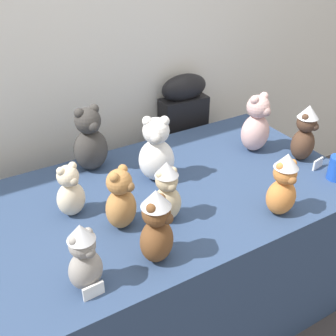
# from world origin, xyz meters

# --- Properties ---
(wall_back) EXTENTS (7.00, 0.08, 2.60)m
(wall_back) POSITION_xyz_m (0.00, 0.97, 1.30)
(wall_back) COLOR silver
(wall_back) RESTS_ON ground_plane
(display_table) EXTENTS (1.65, 0.93, 0.74)m
(display_table) POSITION_xyz_m (0.00, 0.25, 0.37)
(display_table) COLOR navy
(display_table) RESTS_ON ground_plane
(instrument_case) EXTENTS (0.28, 0.13, 1.01)m
(instrument_case) POSITION_xyz_m (0.46, 0.85, 0.51)
(instrument_case) COLOR black
(instrument_case) RESTS_ON ground_plane
(teddy_bear_charcoal) EXTENTS (0.18, 0.16, 0.31)m
(teddy_bear_charcoal) POSITION_xyz_m (-0.21, 0.60, 0.88)
(teddy_bear_charcoal) COLOR #383533
(teddy_bear_charcoal) RESTS_ON display_table
(teddy_bear_cocoa) EXTENTS (0.15, 0.14, 0.28)m
(teddy_bear_cocoa) POSITION_xyz_m (0.70, 0.17, 0.87)
(teddy_bear_cocoa) COLOR #4C3323
(teddy_bear_cocoa) RESTS_ON display_table
(teddy_bear_snow) EXTENTS (0.20, 0.19, 0.31)m
(teddy_bear_snow) POSITION_xyz_m (0.01, 0.36, 0.88)
(teddy_bear_snow) COLOR white
(teddy_bear_snow) RESTS_ON display_table
(teddy_bear_sand) EXTENTS (0.12, 0.10, 0.26)m
(teddy_bear_sand) POSITION_xyz_m (-0.10, 0.09, 0.86)
(teddy_bear_sand) COLOR #CCB78E
(teddy_bear_sand) RESTS_ON display_table
(teddy_bear_caramel) EXTENTS (0.17, 0.16, 0.25)m
(teddy_bear_caramel) POSITION_xyz_m (-0.26, 0.15, 0.86)
(teddy_bear_caramel) COLOR #B27A42
(teddy_bear_caramel) RESTS_ON display_table
(teddy_bear_chestnut) EXTENTS (0.17, 0.16, 0.29)m
(teddy_bear_chestnut) POSITION_xyz_m (-0.24, -0.08, 0.88)
(teddy_bear_chestnut) COLOR brown
(teddy_bear_chestnut) RESTS_ON display_table
(teddy_bear_cream) EXTENTS (0.14, 0.13, 0.23)m
(teddy_bear_cream) POSITION_xyz_m (-0.40, 0.31, 0.84)
(teddy_bear_cream) COLOR beige
(teddy_bear_cream) RESTS_ON display_table
(teddy_bear_ash) EXTENTS (0.14, 0.12, 0.25)m
(teddy_bear_ash) POSITION_xyz_m (-0.49, -0.07, 0.86)
(teddy_bear_ash) COLOR gray
(teddy_bear_ash) RESTS_ON display_table
(teddy_bear_ginger) EXTENTS (0.13, 0.11, 0.27)m
(teddy_bear_ginger) POSITION_xyz_m (0.31, -0.10, 0.87)
(teddy_bear_ginger) COLOR #D17F3D
(teddy_bear_ginger) RESTS_ON display_table
(teddy_bear_blush) EXTENTS (0.17, 0.15, 0.30)m
(teddy_bear_blush) POSITION_xyz_m (0.57, 0.36, 0.88)
(teddy_bear_blush) COLOR beige
(teddy_bear_blush) RESTS_ON display_table
(name_card_front_left) EXTENTS (0.07, 0.01, 0.05)m
(name_card_front_left) POSITION_xyz_m (-0.49, -0.13, 0.76)
(name_card_front_left) COLOR white
(name_card_front_left) RESTS_ON display_table
(name_card_front_middle) EXTENTS (0.07, 0.02, 0.05)m
(name_card_front_middle) POSITION_xyz_m (0.70, 0.06, 0.76)
(name_card_front_middle) COLOR white
(name_card_front_middle) RESTS_ON display_table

